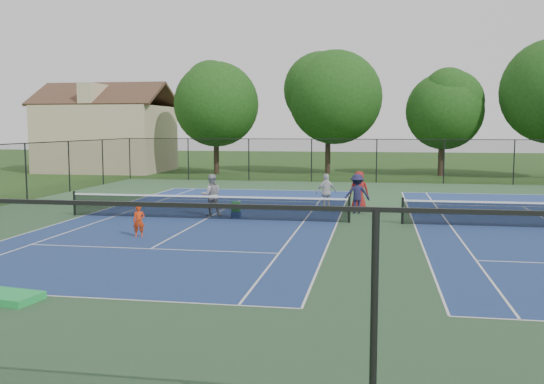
% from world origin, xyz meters
% --- Properties ---
extents(ground, '(140.00, 140.00, 0.00)m').
position_xyz_m(ground, '(0.00, 0.00, 0.00)').
color(ground, '#234716').
rests_on(ground, ground).
extents(court_pad, '(36.00, 36.00, 0.01)m').
position_xyz_m(court_pad, '(0.00, 0.00, 0.00)').
color(court_pad, '#2F5534').
rests_on(court_pad, ground).
extents(tennis_court_left, '(12.00, 23.83, 1.07)m').
position_xyz_m(tennis_court_left, '(-7.00, 0.00, 0.10)').
color(tennis_court_left, navy).
rests_on(tennis_court_left, ground).
extents(perimeter_fence, '(36.08, 36.08, 3.02)m').
position_xyz_m(perimeter_fence, '(0.00, 0.00, 1.60)').
color(perimeter_fence, black).
rests_on(perimeter_fence, ground).
extents(tree_back_a, '(6.80, 6.80, 9.15)m').
position_xyz_m(tree_back_a, '(-13.00, 24.00, 6.04)').
color(tree_back_a, '#2D2116').
rests_on(tree_back_a, ground).
extents(tree_back_b, '(7.60, 7.60, 10.03)m').
position_xyz_m(tree_back_b, '(-4.00, 26.00, 6.60)').
color(tree_back_b, '#2D2116').
rests_on(tree_back_b, ground).
extents(tree_back_c, '(6.00, 6.00, 8.40)m').
position_xyz_m(tree_back_c, '(5.00, 25.00, 5.48)').
color(tree_back_c, '#2D2116').
rests_on(tree_back_c, ground).
extents(clapboard_house, '(10.80, 8.10, 7.65)m').
position_xyz_m(clapboard_house, '(-23.00, 25.00, 3.09)').
color(clapboard_house, tan).
rests_on(clapboard_house, ground).
extents(child_player, '(0.48, 0.40, 1.13)m').
position_xyz_m(child_player, '(-8.18, -4.43, 0.56)').
color(child_player, '#F73F10').
rests_on(child_player, ground).
extents(instructor, '(1.08, 0.97, 1.83)m').
position_xyz_m(instructor, '(-7.00, 0.80, 0.91)').
color(instructor, '#9C9B9E').
rests_on(instructor, ground).
extents(bystander_a, '(1.09, 0.86, 1.72)m').
position_xyz_m(bystander_a, '(-2.24, 3.27, 0.86)').
color(bystander_a, silver).
rests_on(bystander_a, ground).
extents(bystander_b, '(1.22, 0.81, 1.76)m').
position_xyz_m(bystander_b, '(-0.83, 2.76, 0.88)').
color(bystander_b, '#1C1B3C').
rests_on(bystander_b, ground).
extents(bystander_c, '(0.95, 0.68, 1.83)m').
position_xyz_m(bystander_c, '(-0.77, 3.61, 0.92)').
color(bystander_c, maroon).
rests_on(bystander_c, ground).
extents(ball_crate, '(0.39, 0.29, 0.28)m').
position_xyz_m(ball_crate, '(-5.84, 0.48, 0.14)').
color(ball_crate, '#16389C').
rests_on(ball_crate, ground).
extents(ball_hopper, '(0.35, 0.29, 0.40)m').
position_xyz_m(ball_hopper, '(-5.84, 0.48, 0.48)').
color(ball_hopper, green).
rests_on(ball_hopper, ball_crate).
extents(green_tarp, '(1.61, 1.11, 0.17)m').
position_xyz_m(green_tarp, '(-8.07, -12.39, 0.09)').
color(green_tarp, green).
rests_on(green_tarp, ground).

